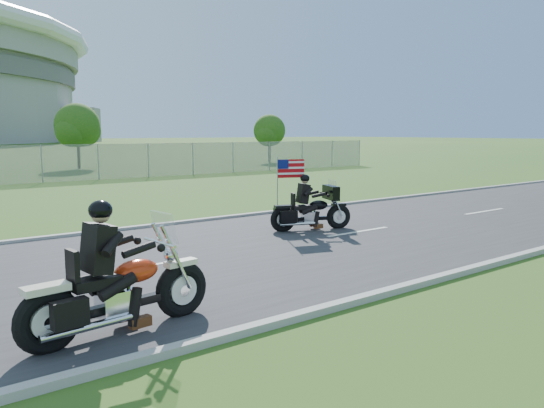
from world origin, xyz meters
TOP-DOWN VIEW (x-y plane):
  - ground at (0.00, 0.00)m, footprint 420.00×420.00m
  - road at (0.00, 0.00)m, footprint 120.00×8.00m
  - curb_north at (0.00, 4.05)m, footprint 120.00×0.18m
  - curb_south at (0.00, -4.05)m, footprint 120.00×0.18m
  - tree_fence_near at (6.04, 30.04)m, footprint 3.52×3.28m
  - tree_fence_far at (22.04, 28.03)m, footprint 3.08×2.87m
  - motorcycle_lead at (-3.74, -3.06)m, footprint 2.73×0.83m
  - motorcycle_follow at (3.20, 1.00)m, footprint 2.23×1.15m

SIDE VIEW (x-z plane):
  - ground at x=0.00m, z-range 0.00..0.00m
  - road at x=0.00m, z-range 0.00..0.04m
  - curb_north at x=0.00m, z-range -0.01..0.11m
  - curb_south at x=0.00m, z-range -0.01..0.11m
  - motorcycle_follow at x=3.20m, z-range -0.43..1.50m
  - motorcycle_lead at x=-3.74m, z-range -0.34..1.49m
  - tree_fence_far at x=22.04m, z-range 0.54..4.74m
  - tree_fence_near at x=6.04m, z-range 0.60..5.35m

